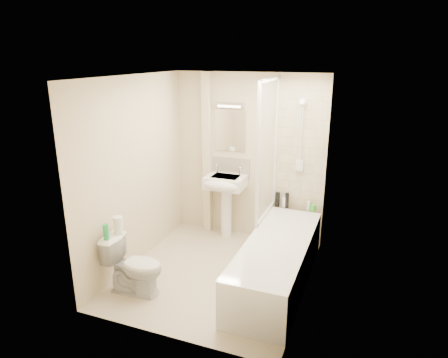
% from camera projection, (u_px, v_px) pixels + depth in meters
% --- Properties ---
extents(floor, '(2.50, 2.50, 0.00)m').
position_uv_depth(floor, '(216.00, 274.00, 5.00)').
color(floor, beige).
rests_on(floor, ground).
extents(wall_back, '(2.20, 0.02, 2.40)m').
position_uv_depth(wall_back, '(248.00, 158.00, 5.75)').
color(wall_back, beige).
rests_on(wall_back, ground).
extents(wall_left, '(0.02, 2.50, 2.40)m').
position_uv_depth(wall_left, '(135.00, 173.00, 5.02)').
color(wall_left, beige).
rests_on(wall_left, ground).
extents(wall_right, '(0.02, 2.50, 2.40)m').
position_uv_depth(wall_right, '(311.00, 194.00, 4.26)').
color(wall_right, beige).
rests_on(wall_right, ground).
extents(ceiling, '(2.20, 2.50, 0.02)m').
position_uv_depth(ceiling, '(215.00, 76.00, 4.28)').
color(ceiling, white).
rests_on(ceiling, wall_back).
extents(tile_back, '(0.70, 0.01, 1.75)m').
position_uv_depth(tile_back, '(301.00, 147.00, 5.42)').
color(tile_back, beige).
rests_on(tile_back, wall_back).
extents(tile_right, '(0.01, 2.10, 1.75)m').
position_uv_depth(tile_right, '(312.00, 172.00, 4.25)').
color(tile_right, beige).
rests_on(tile_right, wall_right).
extents(pipe_boxing, '(0.12, 0.12, 2.40)m').
position_uv_depth(pipe_boxing, '(207.00, 155.00, 5.91)').
color(pipe_boxing, beige).
rests_on(pipe_boxing, ground).
extents(splashback, '(0.60, 0.02, 0.30)m').
position_uv_depth(splashback, '(230.00, 167.00, 5.89)').
color(splashback, beige).
rests_on(splashback, wall_back).
extents(mirror, '(0.46, 0.01, 0.60)m').
position_uv_depth(mirror, '(230.00, 130.00, 5.72)').
color(mirror, white).
rests_on(mirror, wall_back).
extents(strip_light, '(0.42, 0.07, 0.07)m').
position_uv_depth(strip_light, '(230.00, 105.00, 5.59)').
color(strip_light, silver).
rests_on(strip_light, wall_back).
extents(bathtub, '(0.70, 2.10, 0.55)m').
position_uv_depth(bathtub, '(277.00, 262.00, 4.70)').
color(bathtub, white).
rests_on(bathtub, ground).
extents(shower_screen, '(0.04, 0.92, 1.80)m').
position_uv_depth(shower_screen, '(268.00, 150.00, 5.14)').
color(shower_screen, white).
rests_on(shower_screen, bathtub).
extents(shower_fixture, '(0.10, 0.16, 0.99)m').
position_uv_depth(shower_fixture, '(301.00, 139.00, 5.34)').
color(shower_fixture, white).
rests_on(shower_fixture, wall_back).
extents(pedestal_sink, '(0.56, 0.50, 1.08)m').
position_uv_depth(pedestal_sink, '(225.00, 189.00, 5.77)').
color(pedestal_sink, white).
rests_on(pedestal_sink, ground).
extents(bottle_black_a, '(0.07, 0.07, 0.21)m').
position_uv_depth(bottle_black_a, '(277.00, 199.00, 5.67)').
color(bottle_black_a, black).
rests_on(bottle_black_a, bathtub).
extents(bottle_white_a, '(0.06, 0.06, 0.15)m').
position_uv_depth(bottle_white_a, '(284.00, 202.00, 5.65)').
color(bottle_white_a, white).
rests_on(bottle_white_a, bathtub).
extents(bottle_black_b, '(0.05, 0.05, 0.22)m').
position_uv_depth(bottle_black_b, '(287.00, 200.00, 5.63)').
color(bottle_black_b, black).
rests_on(bottle_black_b, bathtub).
extents(bottle_white_b, '(0.05, 0.05, 0.13)m').
position_uv_depth(bottle_white_b, '(309.00, 206.00, 5.53)').
color(bottle_white_b, silver).
rests_on(bottle_white_b, bathtub).
extents(bottle_green, '(0.07, 0.07, 0.09)m').
position_uv_depth(bottle_green, '(313.00, 208.00, 5.52)').
color(bottle_green, green).
rests_on(bottle_green, bathtub).
extents(toilet, '(0.46, 0.71, 0.68)m').
position_uv_depth(toilet, '(134.00, 265.00, 4.52)').
color(toilet, white).
rests_on(toilet, ground).
extents(toilet_roll_lower, '(0.10, 0.10, 0.11)m').
position_uv_depth(toilet_roll_lower, '(118.00, 229.00, 4.54)').
color(toilet_roll_lower, white).
rests_on(toilet_roll_lower, toilet).
extents(toilet_roll_upper, '(0.11, 0.11, 0.10)m').
position_uv_depth(toilet_roll_upper, '(118.00, 221.00, 4.49)').
color(toilet_roll_upper, white).
rests_on(toilet_roll_upper, toilet_roll_lower).
extents(green_bottle, '(0.06, 0.06, 0.18)m').
position_uv_depth(green_bottle, '(106.00, 232.00, 4.37)').
color(green_bottle, green).
rests_on(green_bottle, toilet).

